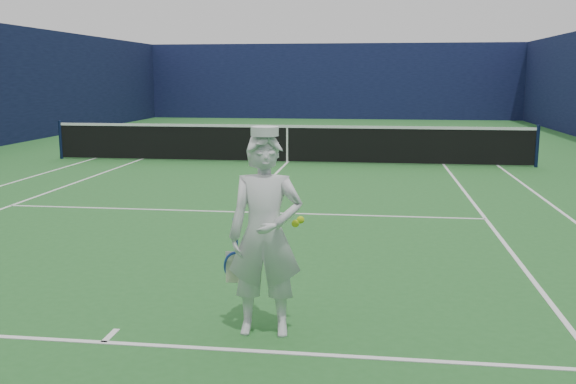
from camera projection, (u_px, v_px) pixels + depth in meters
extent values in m
plane|color=#266428|center=(287.00, 163.00, 17.16)|extent=(80.00, 80.00, 0.00)
cube|color=white|center=(323.00, 128.00, 28.75)|extent=(11.03, 0.06, 0.01)
cube|color=white|center=(103.00, 342.00, 5.57)|extent=(11.03, 0.06, 0.01)
cube|color=white|center=(93.00, 159.00, 17.88)|extent=(0.06, 23.83, 0.01)
cube|color=white|center=(499.00, 166.00, 16.44)|extent=(0.06, 23.83, 0.01)
cube|color=white|center=(140.00, 160.00, 17.70)|extent=(0.06, 23.77, 0.01)
cube|color=white|center=(444.00, 165.00, 16.62)|extent=(0.06, 23.77, 0.01)
cube|color=white|center=(311.00, 139.00, 23.40)|extent=(8.23, 0.06, 0.01)
cube|color=white|center=(237.00, 212.00, 10.91)|extent=(8.23, 0.06, 0.01)
cube|color=white|center=(287.00, 163.00, 17.16)|extent=(0.06, 12.80, 0.01)
cube|color=white|center=(323.00, 128.00, 28.60)|extent=(0.06, 0.30, 0.01)
cube|color=white|center=(110.00, 336.00, 5.71)|extent=(0.06, 0.30, 0.01)
cube|color=#0F143A|center=(332.00, 81.00, 34.35)|extent=(20.12, 0.12, 4.00)
cylinder|color=#141E4C|center=(61.00, 140.00, 17.90)|extent=(0.09, 0.09, 1.07)
cylinder|color=#141E4C|center=(537.00, 146.00, 16.22)|extent=(0.09, 0.09, 1.07)
cube|color=black|center=(287.00, 144.00, 17.07)|extent=(12.79, 0.02, 0.92)
cube|color=white|center=(287.00, 126.00, 16.98)|extent=(12.79, 0.04, 0.07)
cube|color=white|center=(287.00, 145.00, 17.07)|extent=(0.05, 0.03, 0.94)
imported|color=white|center=(265.00, 236.00, 5.64)|extent=(0.68, 0.48, 1.80)
cylinder|color=white|center=(265.00, 131.00, 5.48)|extent=(0.24, 0.24, 0.08)
cube|color=white|center=(266.00, 133.00, 5.61)|extent=(0.19, 0.11, 0.02)
cylinder|color=navy|center=(235.00, 230.00, 5.73)|extent=(0.04, 0.09, 0.22)
cube|color=#1D39A0|center=(237.00, 247.00, 5.82)|extent=(0.02, 0.02, 0.14)
torus|color=#1D39A0|center=(238.00, 267.00, 5.92)|extent=(0.30, 0.12, 0.29)
cube|color=beige|center=(238.00, 267.00, 5.92)|extent=(0.22, 0.02, 0.30)
sphere|color=#C2E219|center=(295.00, 224.00, 5.71)|extent=(0.07, 0.07, 0.07)
sphere|color=#C2E219|center=(301.00, 220.00, 5.72)|extent=(0.07, 0.07, 0.07)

